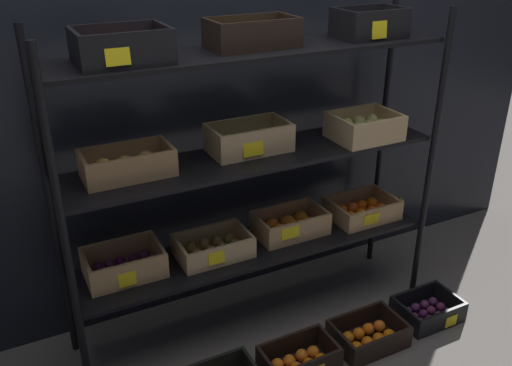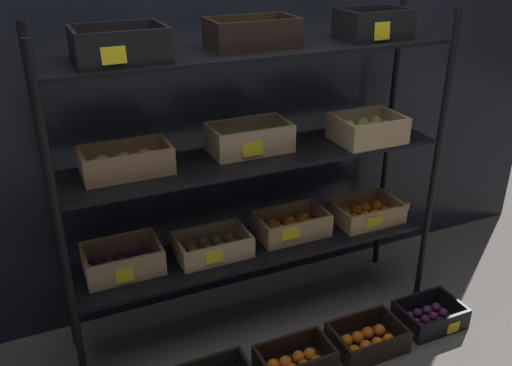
{
  "view_description": "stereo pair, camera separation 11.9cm",
  "coord_description": "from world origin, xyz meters",
  "px_view_note": "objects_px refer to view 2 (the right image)",
  "views": [
    {
      "loc": [
        -1.06,
        -2.09,
        1.9
      ],
      "look_at": [
        0.0,
        0.0,
        0.8
      ],
      "focal_mm": 38.56,
      "sensor_mm": 36.0,
      "label": 1
    },
    {
      "loc": [
        -0.95,
        -2.14,
        1.9
      ],
      "look_at": [
        0.0,
        0.0,
        0.8
      ],
      "focal_mm": 38.56,
      "sensor_mm": 36.0,
      "label": 2
    }
  ],
  "objects_px": {
    "crate_ground_center_tangerine": "(295,363)",
    "crate_ground_rightmost_plum": "(430,317)",
    "crate_ground_right_tangerine": "(367,340)",
    "display_rack": "(254,157)"
  },
  "relations": [
    {
      "from": "crate_ground_center_tangerine",
      "to": "crate_ground_right_tangerine",
      "type": "bearing_deg",
      "value": -0.23
    },
    {
      "from": "crate_ground_center_tangerine",
      "to": "crate_ground_rightmost_plum",
      "type": "relative_size",
      "value": 1.08
    },
    {
      "from": "display_rack",
      "to": "crate_ground_center_tangerine",
      "type": "bearing_deg",
      "value": -87.65
    },
    {
      "from": "display_rack",
      "to": "crate_ground_center_tangerine",
      "type": "height_order",
      "value": "display_rack"
    },
    {
      "from": "display_rack",
      "to": "crate_ground_right_tangerine",
      "type": "relative_size",
      "value": 5.43
    },
    {
      "from": "display_rack",
      "to": "crate_ground_right_tangerine",
      "type": "xyz_separation_m",
      "value": [
        0.42,
        -0.43,
        -0.88
      ]
    },
    {
      "from": "display_rack",
      "to": "crate_ground_right_tangerine",
      "type": "bearing_deg",
      "value": -45.89
    },
    {
      "from": "crate_ground_right_tangerine",
      "to": "display_rack",
      "type": "bearing_deg",
      "value": 134.11
    },
    {
      "from": "crate_ground_right_tangerine",
      "to": "crate_ground_rightmost_plum",
      "type": "bearing_deg",
      "value": 2.38
    },
    {
      "from": "crate_ground_center_tangerine",
      "to": "crate_ground_rightmost_plum",
      "type": "xyz_separation_m",
      "value": [
        0.8,
        0.02,
        -0.01
      ]
    }
  ]
}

